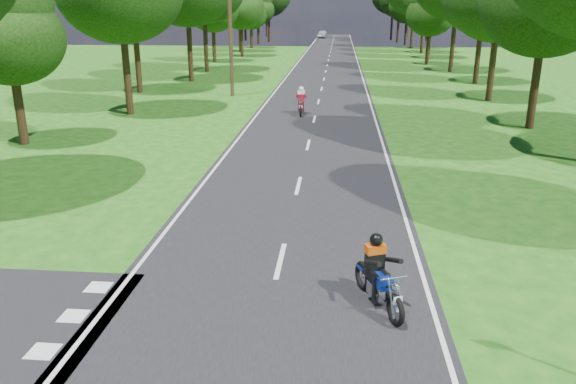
# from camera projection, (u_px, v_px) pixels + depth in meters

# --- Properties ---
(ground) EXTENTS (160.00, 160.00, 0.00)m
(ground) POSITION_uv_depth(u_px,v_px,m) (270.00, 303.00, 11.58)
(ground) COLOR #185413
(ground) RESTS_ON ground
(main_road) EXTENTS (7.00, 140.00, 0.02)m
(main_road) POSITION_uv_depth(u_px,v_px,m) (327.00, 65.00, 58.87)
(main_road) COLOR black
(main_road) RESTS_ON ground
(road_markings) EXTENTS (7.40, 140.00, 0.01)m
(road_markings) POSITION_uv_depth(u_px,v_px,m) (325.00, 67.00, 57.10)
(road_markings) COLOR silver
(road_markings) RESTS_ON main_road
(telegraph_pole) EXTENTS (1.20, 0.26, 8.00)m
(telegraph_pole) POSITION_uv_depth(u_px,v_px,m) (231.00, 35.00, 37.30)
(telegraph_pole) COLOR #382616
(telegraph_pole) RESTS_ON ground
(rider_near_blue) EXTENTS (1.25, 1.91, 1.51)m
(rider_near_blue) POSITION_uv_depth(u_px,v_px,m) (379.00, 272.00, 11.21)
(rider_near_blue) COLOR navy
(rider_near_blue) RESTS_ON main_road
(rider_far_red) EXTENTS (0.70, 1.90, 1.56)m
(rider_far_red) POSITION_uv_depth(u_px,v_px,m) (301.00, 101.00, 31.62)
(rider_far_red) COLOR #A50C13
(rider_far_red) RESTS_ON main_road
(distant_car) EXTENTS (2.19, 4.57, 1.51)m
(distant_car) POSITION_uv_depth(u_px,v_px,m) (322.00, 34.00, 110.75)
(distant_car) COLOR silver
(distant_car) RESTS_ON main_road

